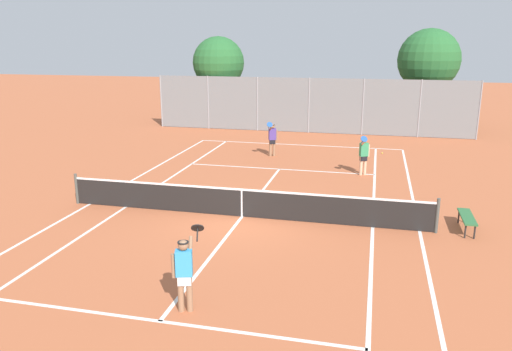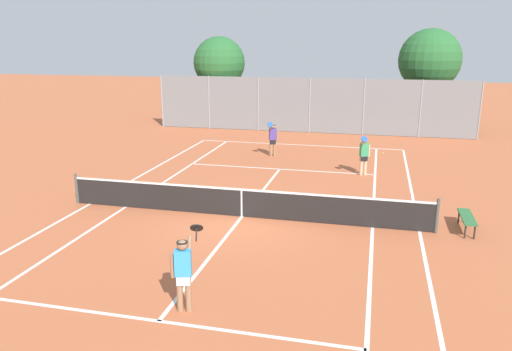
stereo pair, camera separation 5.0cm
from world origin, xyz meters
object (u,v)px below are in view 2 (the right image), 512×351
object	(u,v)px
loose_tennis_ball_3	(330,219)
courtside_bench	(467,218)
tennis_net	(242,202)
loose_tennis_ball_2	(383,153)
tree_behind_left	(218,64)
player_far_left	(273,138)
player_far_right	(364,154)
player_near_side	(183,270)
tree_behind_right	(429,62)

from	to	relation	value
loose_tennis_ball_3	courtside_bench	distance (m)	4.05
tennis_net	loose_tennis_ball_2	xyz separation A→B (m)	(4.45, 10.69, -0.48)
loose_tennis_ball_2	tree_behind_left	bearing A→B (deg)	147.97
tennis_net	player_far_left	xyz separation A→B (m)	(-0.84, 8.86, 0.42)
tennis_net	courtside_bench	xyz separation A→B (m)	(6.85, 0.41, -0.10)
tennis_net	player_far_right	size ratio (longest dim) A/B	6.76
tennis_net	player_far_left	bearing A→B (deg)	95.40
loose_tennis_ball_2	player_near_side	bearing A→B (deg)	-103.87
loose_tennis_ball_2	player_far_left	bearing A→B (deg)	-160.98
tennis_net	player_far_right	bearing A→B (deg)	59.86
tree_behind_left	tree_behind_right	distance (m)	13.42
tennis_net	tree_behind_right	size ratio (longest dim) A/B	1.91
player_near_side	player_far_right	xyz separation A→B (m)	(3.27, 12.12, 0.00)
player_far_right	tree_behind_left	world-z (taller)	tree_behind_left
tree_behind_right	player_far_left	bearing A→B (deg)	-127.83
loose_tennis_ball_2	tennis_net	bearing A→B (deg)	-112.61
tree_behind_right	player_far_right	bearing A→B (deg)	-104.87
courtside_bench	tree_behind_left	bearing A→B (deg)	127.74
player_far_left	tree_behind_right	xyz separation A→B (m)	(7.84, 10.10, 3.31)
loose_tennis_ball_3	loose_tennis_ball_2	bearing A→B (deg)	80.98
tennis_net	loose_tennis_ball_3	xyz separation A→B (m)	(2.81, 0.38, -0.48)
courtside_bench	loose_tennis_ball_2	bearing A→B (deg)	103.12
player_near_side	tree_behind_right	xyz separation A→B (m)	(6.64, 24.84, 3.31)
loose_tennis_ball_2	tree_behind_right	size ratio (longest dim) A/B	0.01
player_far_left	player_near_side	bearing A→B (deg)	-85.35
player_far_right	courtside_bench	size ratio (longest dim) A/B	1.18
loose_tennis_ball_2	courtside_bench	world-z (taller)	courtside_bench
player_far_right	tree_behind_left	bearing A→B (deg)	131.67
tennis_net	player_near_side	bearing A→B (deg)	-86.48
player_far_left	loose_tennis_ball_3	world-z (taller)	player_far_left
player_near_side	player_far_right	size ratio (longest dim) A/B	1.00
player_near_side	tree_behind_right	bearing A→B (deg)	75.03
tennis_net	loose_tennis_ball_3	world-z (taller)	tennis_net
courtside_bench	tree_behind_right	world-z (taller)	tree_behind_right
tennis_net	tree_behind_left	bearing A→B (deg)	109.95
tree_behind_left	tree_behind_right	world-z (taller)	tree_behind_right
tennis_net	loose_tennis_ball_2	bearing A→B (deg)	67.39
loose_tennis_ball_2	tree_behind_left	xyz separation A→B (m)	(-10.78, 6.74, 4.01)
player_near_side	loose_tennis_ball_3	xyz separation A→B (m)	(2.45, 6.26, -0.89)
courtside_bench	tree_behind_right	bearing A→B (deg)	89.52
player_far_right	courtside_bench	bearing A→B (deg)	-61.12
courtside_bench	tree_behind_left	xyz separation A→B (m)	(-13.17, 17.02, 3.64)
player_near_side	player_far_left	distance (m)	14.79
player_near_side	courtside_bench	bearing A→B (deg)	44.11
loose_tennis_ball_2	tree_behind_left	size ratio (longest dim) A/B	0.01
player_far_right	loose_tennis_ball_3	size ratio (longest dim) A/B	26.88
courtside_bench	tree_behind_left	world-z (taller)	tree_behind_left
player_far_left	player_far_right	xyz separation A→B (m)	(4.47, -2.62, 0.00)
player_far_left	courtside_bench	size ratio (longest dim) A/B	1.18
courtside_bench	player_far_right	bearing A→B (deg)	118.88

